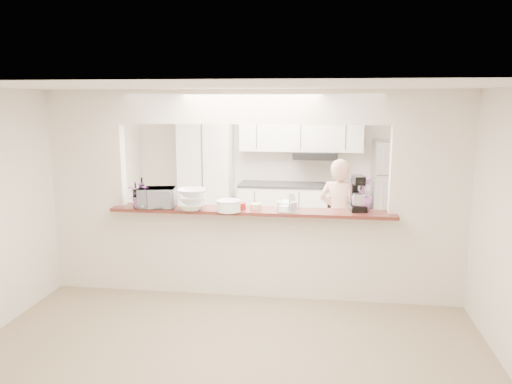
% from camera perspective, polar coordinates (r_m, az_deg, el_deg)
% --- Properties ---
extents(floor, '(6.00, 6.00, 0.00)m').
position_cam_1_polar(floor, '(6.34, -0.45, -11.54)').
color(floor, gray).
rests_on(floor, ground).
extents(tile_overlay, '(5.00, 2.90, 0.01)m').
position_cam_1_polar(tile_overlay, '(7.79, 1.18, -7.24)').
color(tile_overlay, beige).
rests_on(tile_overlay, floor).
extents(partition, '(5.00, 0.15, 2.50)m').
position_cam_1_polar(partition, '(5.94, -0.47, 1.82)').
color(partition, silver).
rests_on(partition, floor).
extents(bar_counter, '(3.40, 0.38, 1.09)m').
position_cam_1_polar(bar_counter, '(6.14, -0.46, -6.58)').
color(bar_counter, silver).
rests_on(bar_counter, floor).
extents(kitchen_cabinets, '(3.15, 0.62, 2.25)m').
position_cam_1_polar(kitchen_cabinets, '(8.71, 0.87, 1.26)').
color(kitchen_cabinets, silver).
rests_on(kitchen_cabinets, floor).
extents(refrigerator, '(0.75, 0.70, 1.70)m').
position_cam_1_polar(refrigerator, '(8.69, 15.62, -0.00)').
color(refrigerator, '#B7B7BC').
rests_on(refrigerator, floor).
extents(flower_left, '(0.37, 0.35, 0.34)m').
position_cam_1_polar(flower_left, '(6.17, -12.96, -0.24)').
color(flower_left, '#CD6CBA').
rests_on(flower_left, bar_counter).
extents(wine_bottle_a, '(0.06, 0.06, 0.32)m').
position_cam_1_polar(wine_bottle_a, '(6.20, -13.58, -0.62)').
color(wine_bottle_a, black).
rests_on(wine_bottle_a, bar_counter).
extents(wine_bottle_b, '(0.07, 0.07, 0.34)m').
position_cam_1_polar(wine_bottle_b, '(6.40, -12.87, -0.18)').
color(wine_bottle_b, black).
rests_on(wine_bottle_b, bar_counter).
extents(toaster_oven, '(0.48, 0.37, 0.24)m').
position_cam_1_polar(toaster_oven, '(6.16, -11.24, -0.64)').
color(toaster_oven, '#B2B3B8').
rests_on(toaster_oven, bar_counter).
extents(serving_bowls, '(0.36, 0.36, 0.25)m').
position_cam_1_polar(serving_bowls, '(5.97, -7.37, -0.87)').
color(serving_bowls, white).
rests_on(serving_bowls, bar_counter).
extents(plate_stack_a, '(0.29, 0.29, 0.13)m').
position_cam_1_polar(plate_stack_a, '(5.86, -3.15, -1.57)').
color(plate_stack_a, white).
rests_on(plate_stack_a, bar_counter).
extents(plate_stack_b, '(0.26, 0.26, 0.09)m').
position_cam_1_polar(plate_stack_b, '(5.99, 3.56, -1.51)').
color(plate_stack_b, white).
rests_on(plate_stack_b, bar_counter).
extents(red_bowl, '(0.16, 0.16, 0.07)m').
position_cam_1_polar(red_bowl, '(6.00, -1.92, -1.56)').
color(red_bowl, maroon).
rests_on(red_bowl, bar_counter).
extents(tan_bowl, '(0.14, 0.14, 0.07)m').
position_cam_1_polar(tan_bowl, '(5.97, -0.03, -1.65)').
color(tan_bowl, '#CDB391').
rests_on(tan_bowl, bar_counter).
extents(utensil_caddy, '(0.25, 0.17, 0.22)m').
position_cam_1_polar(utensil_caddy, '(5.80, 3.73, -1.42)').
color(utensil_caddy, silver).
rests_on(utensil_caddy, bar_counter).
extents(stand_mixer, '(0.22, 0.31, 0.42)m').
position_cam_1_polar(stand_mixer, '(6.00, 11.51, -0.30)').
color(stand_mixer, black).
rests_on(stand_mixer, bar_counter).
extents(flower_right, '(0.27, 0.27, 0.42)m').
position_cam_1_polar(flower_right, '(5.98, 12.03, -0.13)').
color(flower_right, '#C672D4').
rests_on(flower_right, bar_counter).
extents(person, '(0.68, 0.57, 1.59)m').
position_cam_1_polar(person, '(6.96, 9.44, -2.81)').
color(person, tan).
rests_on(person, floor).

